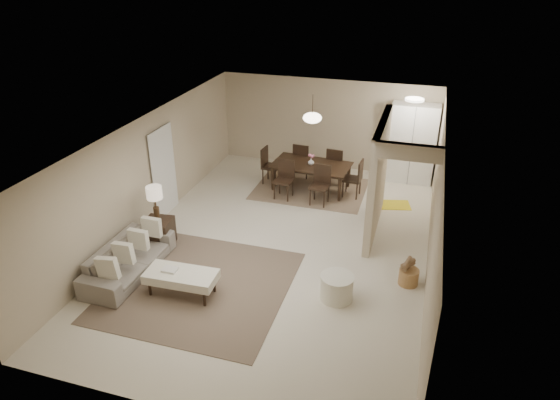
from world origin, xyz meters
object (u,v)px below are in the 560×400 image
(sofa, at_px, (129,259))
(ottoman_bench, at_px, (181,277))
(round_pouf, at_px, (337,287))
(side_table, at_px, (159,233))
(dining_table, at_px, (311,177))
(pantry_cabinet, at_px, (412,144))
(wicker_basket, at_px, (409,277))

(sofa, relative_size, ottoman_bench, 1.64)
(round_pouf, bearing_deg, sofa, -174.59)
(sofa, distance_m, side_table, 1.07)
(dining_table, bearing_deg, pantry_cabinet, 33.47)
(sofa, bearing_deg, side_table, -1.83)
(ottoman_bench, xyz_separation_m, wicker_basket, (3.88, 1.49, -0.21))
(wicker_basket, distance_m, dining_table, 4.42)
(sofa, height_order, side_table, sofa)
(ottoman_bench, relative_size, round_pouf, 2.17)
(ottoman_bench, xyz_separation_m, dining_table, (1.15, 4.97, -0.02))
(side_table, bearing_deg, dining_table, 56.69)
(pantry_cabinet, height_order, sofa, pantry_cabinet)
(pantry_cabinet, distance_m, dining_table, 2.82)
(sofa, xyz_separation_m, round_pouf, (3.94, 0.37, -0.08))
(ottoman_bench, relative_size, side_table, 2.18)
(ottoman_bench, bearing_deg, pantry_cabinet, 58.38)
(ottoman_bench, distance_m, round_pouf, 2.77)
(side_table, bearing_deg, wicker_basket, 1.31)
(side_table, relative_size, dining_table, 0.30)
(pantry_cabinet, xyz_separation_m, wicker_basket, (0.34, -4.80, -0.89))
(pantry_cabinet, height_order, wicker_basket, pantry_cabinet)
(ottoman_bench, height_order, wicker_basket, ottoman_bench)
(round_pouf, bearing_deg, pantry_cabinet, 81.33)
(pantry_cabinet, relative_size, dining_table, 1.07)
(sofa, distance_m, dining_table, 5.25)
(pantry_cabinet, distance_m, round_pouf, 5.74)
(side_table, bearing_deg, ottoman_bench, -48.53)
(side_table, bearing_deg, round_pouf, -10.16)
(side_table, xyz_separation_m, round_pouf, (3.89, -0.70, -0.07))
(pantry_cabinet, distance_m, sofa, 7.71)
(ottoman_bench, bearing_deg, sofa, 164.38)
(pantry_cabinet, distance_m, wicker_basket, 4.89)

